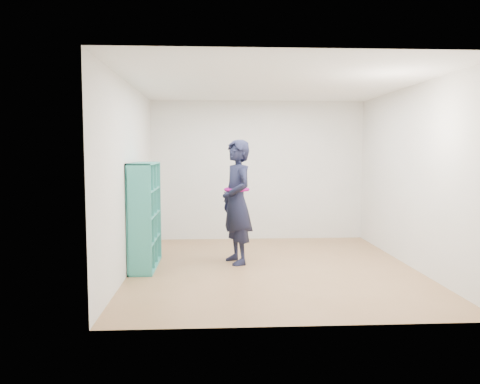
{
  "coord_description": "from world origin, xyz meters",
  "views": [
    {
      "loc": [
        -0.83,
        -6.54,
        1.67
      ],
      "look_at": [
        -0.45,
        0.3,
        1.07
      ],
      "focal_mm": 35.0,
      "sensor_mm": 36.0,
      "label": 1
    }
  ],
  "objects": [
    {
      "name": "person",
      "position": [
        -0.5,
        0.32,
        0.92
      ],
      "size": [
        0.64,
        0.78,
        1.83
      ],
      "rotation": [
        0.0,
        0.0,
        -1.22
      ],
      "color": "black",
      "rests_on": "floor"
    },
    {
      "name": "wall_left",
      "position": [
        -2.0,
        0.0,
        1.3
      ],
      "size": [
        0.02,
        4.5,
        2.6
      ],
      "primitive_type": "cube",
      "color": "silver",
      "rests_on": "floor"
    },
    {
      "name": "wall_front",
      "position": [
        0.0,
        -2.25,
        1.3
      ],
      "size": [
        4.0,
        0.02,
        2.6
      ],
      "primitive_type": "cube",
      "color": "silver",
      "rests_on": "floor"
    },
    {
      "name": "floor",
      "position": [
        0.0,
        0.0,
        0.0
      ],
      "size": [
        4.5,
        4.5,
        0.0
      ],
      "primitive_type": "plane",
      "color": "olive",
      "rests_on": "ground"
    },
    {
      "name": "ceiling",
      "position": [
        0.0,
        0.0,
        2.6
      ],
      "size": [
        4.5,
        4.5,
        0.0
      ],
      "primitive_type": "plane",
      "color": "white",
      "rests_on": "wall_back"
    },
    {
      "name": "bookshelf",
      "position": [
        -1.85,
        0.16,
        0.73
      ],
      "size": [
        0.33,
        1.13,
        1.51
      ],
      "color": "teal",
      "rests_on": "floor"
    },
    {
      "name": "wall_back",
      "position": [
        0.0,
        2.25,
        1.3
      ],
      "size": [
        4.0,
        0.02,
        2.6
      ],
      "primitive_type": "cube",
      "color": "silver",
      "rests_on": "floor"
    },
    {
      "name": "wall_right",
      "position": [
        2.0,
        0.0,
        1.3
      ],
      "size": [
        0.02,
        4.5,
        2.6
      ],
      "primitive_type": "cube",
      "color": "silver",
      "rests_on": "floor"
    },
    {
      "name": "smartphone",
      "position": [
        -0.67,
        0.35,
        1.04
      ],
      "size": [
        0.05,
        0.08,
        0.12
      ],
      "rotation": [
        0.24,
        0.0,
        0.46
      ],
      "color": "silver",
      "rests_on": "person"
    }
  ]
}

